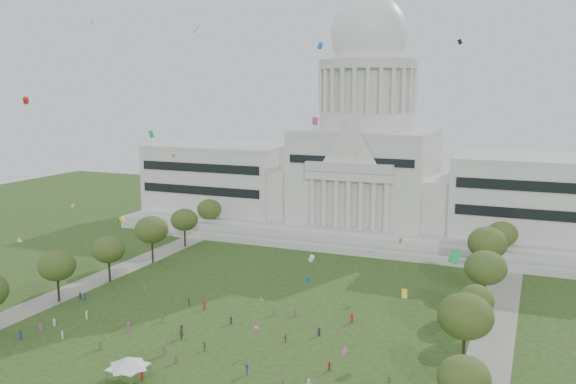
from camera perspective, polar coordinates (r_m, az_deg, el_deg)
name	(u,v)px	position (r m, az deg, el deg)	size (l,w,h in m)	color
ground	(189,367)	(111.63, -9.25, -15.88)	(400.00, 400.00, 0.00)	#284316
capitol	(366,166)	(207.59, 7.29, 2.43)	(160.00, 64.50, 91.30)	beige
path_left	(87,284)	(161.15, -18.30, -8.17)	(8.00, 160.00, 0.04)	gray
path_right	(492,345)	(124.84, 18.52, -13.43)	(8.00, 160.00, 0.04)	gray
row_tree_r_1	(464,378)	(92.90, 16.12, -16.38)	(7.58, 7.58, 10.78)	black
row_tree_l_2	(57,266)	(147.90, -20.81, -6.47)	(8.42, 8.42, 11.97)	black
row_tree_r_2	(465,316)	(109.92, 16.27, -11.10)	(9.55, 9.55, 13.58)	black
row_tree_l_3	(108,250)	(159.34, -16.46, -5.21)	(8.12, 8.12, 11.55)	black
row_tree_r_3	(476,300)	(126.77, 17.20, -9.59)	(7.01, 7.01, 9.98)	black
row_tree_l_4	(152,230)	(173.35, -12.64, -3.46)	(9.29, 9.29, 13.21)	black
row_tree_r_4	(486,268)	(140.91, 18.01, -6.76)	(9.19, 9.19, 13.06)	black
row_tree_l_5	(184,220)	(189.24, -9.68, -2.58)	(8.33, 8.33, 11.85)	black
row_tree_r_5	(488,243)	(160.28, 18.17, -4.58)	(9.82, 9.82, 13.96)	black
row_tree_l_6	(209,209)	(205.30, -7.38, -1.61)	(8.19, 8.19, 11.64)	black
row_tree_r_6	(502,234)	(177.90, 19.41, -3.74)	(8.42, 8.42, 11.97)	black
event_tent	(128,362)	(108.01, -14.74, -15.10)	(7.65, 7.65, 4.16)	#4C4C4C
person_0	(389,381)	(104.88, 9.47, -17.07)	(0.92, 0.60, 1.88)	#33723F
person_2	(330,366)	(108.93, 3.94, -15.95)	(0.83, 0.51, 1.70)	#B21E1E
person_3	(247,369)	(107.61, -3.87, -16.22)	(1.25, 0.64, 1.93)	navy
person_4	(204,346)	(117.18, -7.82, -14.11)	(1.02, 0.55, 1.73)	#4C4C51
person_5	(181,334)	(122.84, -9.94, -12.96)	(1.83, 0.72, 1.98)	#4C4C51
person_8	(181,329)	(125.97, -9.94, -12.47)	(0.76, 0.47, 1.56)	#B21E1E
person_9	(309,383)	(103.44, 1.93, -17.45)	(0.98, 0.51, 1.52)	silver
person_10	(285,338)	(119.72, -0.24, -13.51)	(0.96, 0.52, 1.64)	olive
distant_crowd	(162,324)	(128.61, -11.70, -12.02)	(62.62, 38.75, 1.91)	#994C8C
kite_swarm	(224,190)	(109.63, -6.02, 0.19)	(88.76, 103.58, 63.28)	black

